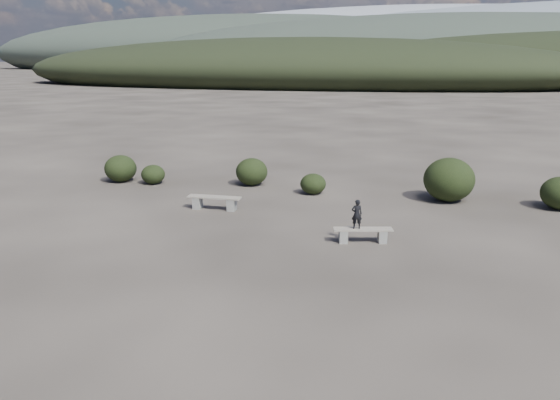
% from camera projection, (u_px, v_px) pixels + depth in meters
% --- Properties ---
extents(ground, '(1200.00, 1200.00, 0.00)m').
position_uv_depth(ground, '(215.00, 282.00, 12.44)').
color(ground, '#2A2520').
rests_on(ground, ground).
extents(bench_left, '(1.84, 0.52, 0.45)m').
position_uv_depth(bench_left, '(214.00, 202.00, 18.33)').
color(bench_left, slate).
rests_on(bench_left, ground).
extents(bench_right, '(1.65, 0.80, 0.40)m').
position_uv_depth(bench_right, '(363.00, 234.00, 15.05)').
color(bench_right, slate).
rests_on(bench_right, ground).
extents(seated_person, '(0.35, 0.29, 0.82)m').
position_uv_depth(seated_person, '(357.00, 214.00, 14.91)').
color(seated_person, black).
rests_on(seated_person, bench_right).
extents(shrub_a, '(0.95, 0.95, 0.78)m').
position_uv_depth(shrub_a, '(153.00, 174.00, 22.07)').
color(shrub_a, black).
rests_on(shrub_a, ground).
extents(shrub_b, '(1.27, 1.27, 1.09)m').
position_uv_depth(shrub_b, '(252.00, 172.00, 21.81)').
color(shrub_b, black).
rests_on(shrub_b, ground).
extents(shrub_c, '(0.97, 0.97, 0.77)m').
position_uv_depth(shrub_c, '(313.00, 184.00, 20.42)').
color(shrub_c, black).
rests_on(shrub_c, ground).
extents(shrub_d, '(1.78, 1.78, 1.56)m').
position_uv_depth(shrub_d, '(449.00, 180.00, 19.31)').
color(shrub_d, black).
rests_on(shrub_d, ground).
extents(shrub_f, '(1.30, 1.30, 1.10)m').
position_uv_depth(shrub_f, '(121.00, 168.00, 22.44)').
color(shrub_f, black).
rests_on(shrub_f, ground).
extents(mountain_ridges, '(500.00, 400.00, 56.00)m').
position_uv_depth(mountain_ridges, '(432.00, 48.00, 325.49)').
color(mountain_ridges, black).
rests_on(mountain_ridges, ground).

